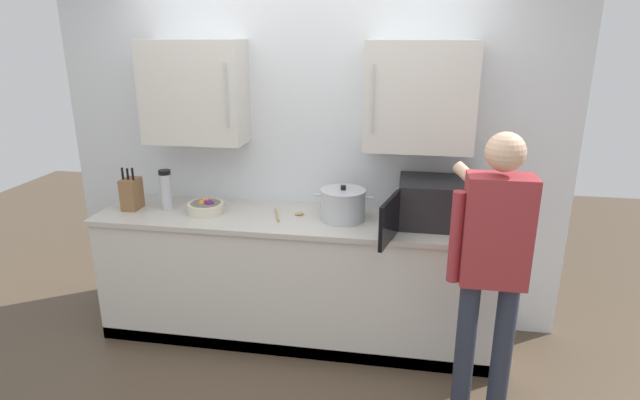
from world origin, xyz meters
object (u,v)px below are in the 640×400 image
Objects in this scene: stock_pot at (343,205)px; thermos_flask at (166,190)px; wooden_spoon at (288,214)px; knife_block at (132,193)px; person_figure at (492,258)px; fruit_bowl at (206,207)px; microwave_oven at (436,203)px.

thermos_flask reaches higher than stock_pot.
wooden_spoon is 1.14m from knife_block.
knife_block is at bearing 164.98° from person_figure.
person_figure is at bearing -19.43° from fruit_bowl.
wooden_spoon is (-0.39, 0.01, -0.10)m from stock_pot.
stock_pot is at bearing 142.53° from person_figure.
fruit_bowl is at bearing 160.57° from person_figure.
person_figure is at bearing -17.53° from thermos_flask.
microwave_oven reaches higher than stock_pot.
knife_block is at bearing -179.24° from fruit_bowl.
thermos_flask is at bearing 162.47° from person_figure.
fruit_bowl is 0.56m from knife_block.
person_figure is at bearing -15.02° from knife_block.
thermos_flask is at bearing 8.00° from knife_block.
stock_pot reaches higher than wooden_spoon.
stock_pot reaches higher than fruit_bowl.
thermos_flask is at bearing -179.45° from wooden_spoon.
person_figure is (2.16, -0.68, -0.06)m from thermos_flask.
microwave_oven is 3.12× the size of fruit_bowl.
person_figure is (0.27, -0.70, -0.06)m from microwave_oven.
person_figure reaches higher than fruit_bowl.
thermos_flask is 0.93× the size of knife_block.
stock_pot is at bearing 1.09° from knife_block.
wooden_spoon is 0.79× the size of knife_block.
microwave_oven is 1.01m from wooden_spoon.
microwave_oven is at bearing 111.12° from person_figure.
knife_block is (-0.55, -0.01, 0.07)m from fruit_bowl.
knife_block is (-2.14, -0.05, -0.03)m from microwave_oven.
knife_block is (-1.53, -0.03, 0.01)m from stock_pot.
person_figure reaches higher than microwave_oven.
fruit_bowl is 0.32m from thermos_flask.
knife_block is at bearing -172.00° from thermos_flask.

